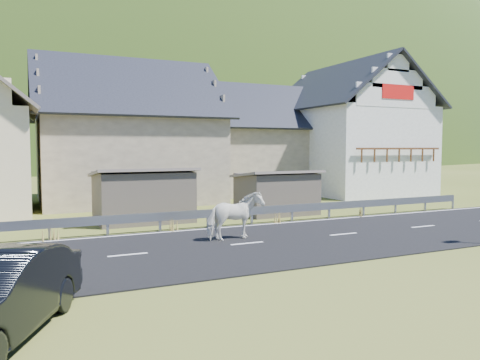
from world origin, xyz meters
name	(u,v)px	position (x,y,z in m)	size (l,w,h in m)	color
ground	(247,245)	(0.00, 0.00, 0.00)	(160.00, 160.00, 0.00)	#445118
road	(247,244)	(0.00, 0.00, 0.02)	(60.00, 7.00, 0.04)	black
lane_markings	(247,243)	(0.00, 0.00, 0.04)	(60.00, 6.60, 0.01)	silver
guardrail	(208,214)	(0.00, 3.68, 0.56)	(28.10, 0.09, 0.75)	#93969B
shed_left	(143,196)	(-2.00, 6.50, 1.10)	(4.30, 3.30, 2.40)	#62574A
shed_right	(276,194)	(4.50, 6.00, 1.00)	(3.80, 2.90, 2.20)	#62574A
house_stone_a	(126,125)	(-1.00, 15.00, 4.63)	(10.80, 9.80, 8.90)	tan
house_stone_b	(257,134)	(9.00, 17.00, 4.24)	(9.80, 8.80, 8.10)	tan
house_white	(348,123)	(15.00, 14.00, 5.06)	(8.80, 10.80, 9.70)	white
mountain	(58,207)	(5.00, 180.00, -20.00)	(440.00, 280.00, 260.00)	#1B360F
horse	(235,216)	(-0.10, 0.77, 0.88)	(1.99, 0.91, 1.68)	white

